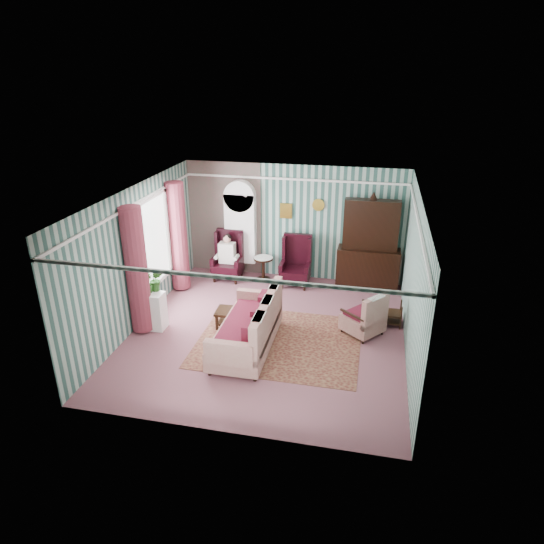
% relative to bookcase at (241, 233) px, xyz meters
% --- Properties ---
extents(floor, '(6.00, 6.00, 0.00)m').
position_rel_bookcase_xyz_m(floor, '(1.35, -2.84, -1.12)').
color(floor, '#8B515F').
rests_on(floor, ground).
extents(room_shell, '(5.53, 6.02, 2.91)m').
position_rel_bookcase_xyz_m(room_shell, '(0.73, -2.66, 0.89)').
color(room_shell, '#325C52').
rests_on(room_shell, ground).
extents(bookcase, '(0.80, 0.28, 2.24)m').
position_rel_bookcase_xyz_m(bookcase, '(0.00, 0.00, 0.00)').
color(bookcase, white).
rests_on(bookcase, floor).
extents(dresser_hutch, '(1.50, 0.56, 2.36)m').
position_rel_bookcase_xyz_m(dresser_hutch, '(3.25, -0.12, 0.06)').
color(dresser_hutch, black).
rests_on(dresser_hutch, floor).
extents(wingback_left, '(0.76, 0.80, 1.25)m').
position_rel_bookcase_xyz_m(wingback_left, '(-0.25, -0.39, -0.50)').
color(wingback_left, black).
rests_on(wingback_left, floor).
extents(wingback_right, '(0.76, 0.80, 1.25)m').
position_rel_bookcase_xyz_m(wingback_right, '(1.50, -0.39, -0.50)').
color(wingback_right, black).
rests_on(wingback_right, floor).
extents(seated_woman, '(0.44, 0.40, 1.18)m').
position_rel_bookcase_xyz_m(seated_woman, '(-0.25, -0.39, -0.53)').
color(seated_woman, beige).
rests_on(seated_woman, floor).
extents(round_side_table, '(0.50, 0.50, 0.60)m').
position_rel_bookcase_xyz_m(round_side_table, '(0.65, -0.24, -0.82)').
color(round_side_table, black).
rests_on(round_side_table, floor).
extents(nest_table, '(0.45, 0.38, 0.54)m').
position_rel_bookcase_xyz_m(nest_table, '(3.82, -1.94, -0.85)').
color(nest_table, black).
rests_on(nest_table, floor).
extents(plant_stand, '(0.55, 0.35, 0.80)m').
position_rel_bookcase_xyz_m(plant_stand, '(-1.05, -3.14, -0.72)').
color(plant_stand, white).
rests_on(plant_stand, floor).
extents(rug, '(3.20, 2.60, 0.01)m').
position_rel_bookcase_xyz_m(rug, '(1.65, -3.14, -1.11)').
color(rug, '#4E1C1A').
rests_on(rug, floor).
extents(sofa, '(0.93, 2.24, 1.06)m').
position_rel_bookcase_xyz_m(sofa, '(1.08, -3.50, -0.59)').
color(sofa, beige).
rests_on(sofa, floor).
extents(floral_armchair, '(1.18, 1.16, 0.99)m').
position_rel_bookcase_xyz_m(floral_armchair, '(3.25, -2.44, -0.62)').
color(floral_armchair, beige).
rests_on(floral_armchair, floor).
extents(coffee_table, '(0.91, 0.53, 0.39)m').
position_rel_bookcase_xyz_m(coffee_table, '(0.68, -2.75, -0.93)').
color(coffee_table, black).
rests_on(coffee_table, floor).
extents(potted_plant_a, '(0.38, 0.35, 0.38)m').
position_rel_bookcase_xyz_m(potted_plant_a, '(-1.15, -3.25, -0.13)').
color(potted_plant_a, '#24561A').
rests_on(potted_plant_a, plant_stand).
extents(potted_plant_b, '(0.32, 0.28, 0.50)m').
position_rel_bookcase_xyz_m(potted_plant_b, '(-0.95, -2.99, -0.07)').
color(potted_plant_b, '#184C1B').
rests_on(potted_plant_b, plant_stand).
extents(potted_plant_c, '(0.26, 0.26, 0.41)m').
position_rel_bookcase_xyz_m(potted_plant_c, '(-1.10, -3.11, -0.12)').
color(potted_plant_c, '#1E4816').
rests_on(potted_plant_c, plant_stand).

